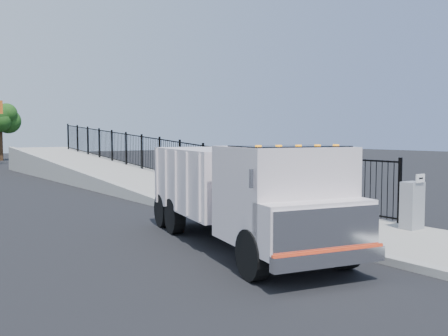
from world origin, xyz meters
TOP-DOWN VIEW (x-y plane):
  - ground at (0.00, 0.00)m, footprint 120.00×120.00m
  - sidewalk at (1.93, -2.00)m, footprint 3.55×12.00m
  - curb at (0.00, -2.00)m, footprint 0.30×12.00m
  - ramp at (2.12, 16.00)m, footprint 3.95×24.06m
  - iron_fence at (3.55, 12.00)m, footprint 0.10×28.00m
  - truck at (-1.48, -1.35)m, footprint 3.71×7.41m
  - worker at (0.78, -0.62)m, footprint 0.59×0.73m
  - utility_cabinet at (3.10, -2.70)m, footprint 0.55×0.40m
  - arrow_sign at (3.10, -2.92)m, footprint 0.35×0.04m
  - debris at (1.03, -2.54)m, footprint 0.32×0.32m
  - tree_1 at (2.07, 41.20)m, footprint 2.23×2.23m

SIDE VIEW (x-z plane):
  - ground at x=0.00m, z-range 0.00..0.00m
  - ramp at x=2.12m, z-range -1.60..1.60m
  - sidewalk at x=1.93m, z-range 0.00..0.12m
  - curb at x=0.00m, z-range 0.00..0.16m
  - debris at x=1.03m, z-range 0.12..0.20m
  - utility_cabinet at x=3.10m, z-range 0.12..1.37m
  - iron_fence at x=3.55m, z-range 0.00..1.80m
  - worker at x=0.78m, z-range 0.12..1.85m
  - truck at x=-1.48m, z-range 0.15..2.58m
  - arrow_sign at x=3.10m, z-range 1.37..1.59m
  - tree_1 at x=2.07m, z-range 1.36..6.47m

